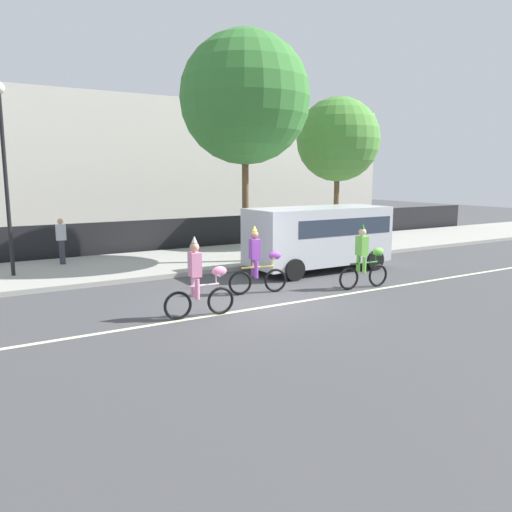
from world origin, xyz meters
name	(u,v)px	position (x,y,z in m)	size (l,w,h in m)	color
ground_plane	(263,302)	(0.00, 0.00, 0.00)	(80.00, 80.00, 0.00)	#424244
road_centre_line	(273,306)	(0.00, -0.50, 0.00)	(36.00, 0.14, 0.01)	beige
sidewalk_curb	(172,262)	(0.00, 6.50, 0.07)	(60.00, 5.00, 0.15)	#9E9B93
fence_line	(146,237)	(0.00, 9.40, 0.70)	(40.00, 0.08, 1.40)	black
building_backdrop	(149,169)	(3.17, 18.00, 3.61)	(28.00, 8.00, 7.22)	beige
parade_cyclist_pink	(200,282)	(-2.01, -0.46, 0.84)	(1.72, 0.50, 1.92)	black
parade_cyclist_purple	(258,264)	(0.37, 0.85, 0.84)	(1.70, 0.54, 1.92)	black
parade_cyclist_lime	(365,260)	(3.36, -0.18, 0.84)	(1.72, 0.50, 1.92)	black
parked_van_silver	(320,234)	(3.96, 2.70, 1.28)	(5.00, 2.22, 2.18)	silver
street_lamp_post	(4,151)	(-5.35, 6.33, 3.99)	(0.36, 0.36, 5.86)	black
street_tree_near_lamp	(338,140)	(8.12, 6.84, 4.81)	(3.71, 3.71, 6.52)	brown
street_tree_far_corner	(245,99)	(2.25, 4.88, 5.91)	(4.58, 4.58, 8.05)	brown
pedestrian_onlooker	(61,240)	(-3.65, 7.64, 1.01)	(0.32, 0.20, 1.62)	#33333D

